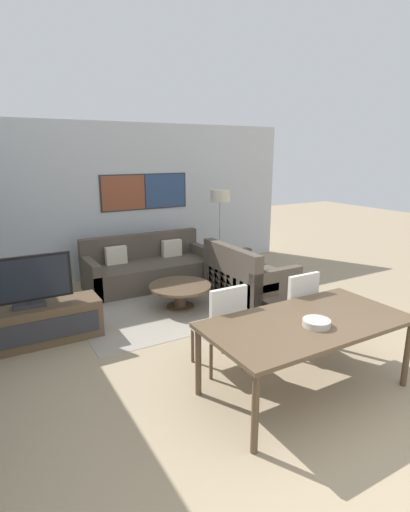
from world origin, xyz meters
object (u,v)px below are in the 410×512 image
at_px(tv_console, 32,325).
at_px(dining_table, 307,326).
at_px(floor_lamp, 220,202).
at_px(television, 27,282).
at_px(dining_chair_centre, 295,307).
at_px(sofa_main, 148,269).
at_px(fruit_bowl, 317,322).
at_px(dining_chair_left, 222,323).
at_px(coffee_table, 180,291).
at_px(sofa_side, 246,279).

bearing_deg(tv_console, dining_table, -47.58).
xyz_separation_m(dining_table, floor_lamp, (1.40, 3.80, 0.70)).
distance_m(television, dining_chair_centre, 3.16).
xyz_separation_m(sofa_main, dining_chair_centre, (0.58, -3.12, 0.26)).
distance_m(dining_chair_centre, fruit_bowl, 1.00).
xyz_separation_m(television, dining_chair_centre, (2.66, -1.69, -0.26)).
height_order(tv_console, sofa_main, sofa_main).
distance_m(television, dining_chair_left, 2.37).
height_order(coffee_table, fruit_bowl, fruit_bowl).
distance_m(sofa_main, dining_table, 3.84).
bearing_deg(dining_table, dining_chair_centre, 54.73).
xyz_separation_m(tv_console, sofa_main, (2.08, 1.43, 0.04)).
bearing_deg(fruit_bowl, sofa_side, 67.36).
xyz_separation_m(coffee_table, dining_chair_left, (-0.40, -1.80, 0.26)).
bearing_deg(dining_chair_left, tv_console, 135.59).
xyz_separation_m(dining_table, fruit_bowl, (-0.02, -0.13, 0.10)).
relative_size(television, sofa_side, 0.71).
relative_size(tv_console, dining_table, 0.82).
bearing_deg(dining_chair_centre, coffee_table, 107.52).
distance_m(sofa_main, coffee_table, 1.28).
xyz_separation_m(dining_table, dining_chair_centre, (0.49, 0.69, -0.14)).
bearing_deg(dining_table, fruit_bowl, -97.96).
xyz_separation_m(coffee_table, dining_table, (0.09, -2.53, 0.41)).
bearing_deg(dining_chair_left, floor_lamp, 58.42).
bearing_deg(floor_lamp, dining_chair_centre, -106.28).
relative_size(television, dining_table, 0.52).
distance_m(dining_table, dining_chair_left, 0.89).
relative_size(sofa_main, coffee_table, 2.35).
distance_m(sofa_side, floor_lamp, 1.76).
distance_m(tv_console, sofa_side, 3.24).
height_order(fruit_bowl, floor_lamp, floor_lamp).
distance_m(dining_chair_centre, floor_lamp, 3.35).
height_order(coffee_table, dining_chair_left, dining_chair_left).
relative_size(coffee_table, fruit_bowl, 3.63).
distance_m(dining_table, dining_chair_centre, 0.86).
xyz_separation_m(sofa_main, floor_lamp, (1.49, -0.01, 1.10)).
bearing_deg(floor_lamp, television, -158.30).
bearing_deg(fruit_bowl, sofa_main, 91.03).
height_order(television, dining_chair_centre, television).
distance_m(tv_console, dining_chair_centre, 3.17).
xyz_separation_m(dining_chair_left, floor_lamp, (1.89, 3.07, 0.84)).
height_order(tv_console, television, television).
xyz_separation_m(sofa_side, dining_chair_left, (-1.55, -1.73, 0.26)).
bearing_deg(dining_chair_centre, floor_lamp, 73.72).
relative_size(sofa_main, dining_chair_left, 2.27).
height_order(dining_table, dining_chair_left, dining_chair_left).
relative_size(tv_console, floor_lamp, 1.02).
xyz_separation_m(coffee_table, dining_chair_centre, (0.58, -1.84, 0.26)).
xyz_separation_m(fruit_bowl, floor_lamp, (1.42, 3.94, 0.60)).
distance_m(tv_console, television, 0.55).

